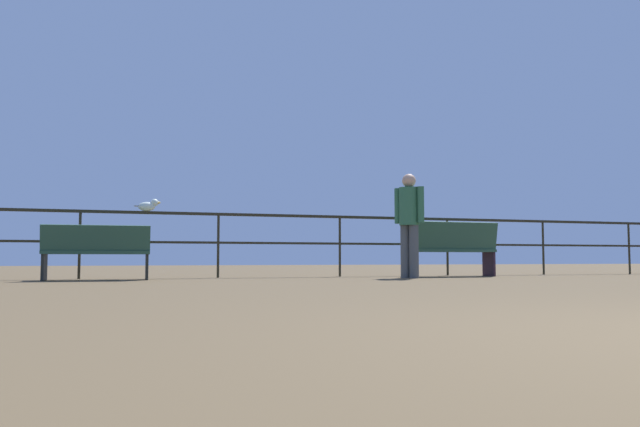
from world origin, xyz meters
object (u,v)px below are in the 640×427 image
(bench_near_right, at_px, (454,246))
(person_at_railing, at_px, (409,218))
(seagull_on_rail, at_px, (148,206))
(bench_near_left, at_px, (97,250))

(bench_near_right, distance_m, person_at_railing, 1.40)
(bench_near_right, height_order, person_at_railing, person_at_railing)
(person_at_railing, distance_m, seagull_on_rail, 4.41)
(bench_near_left, distance_m, bench_near_right, 6.19)
(seagull_on_rail, bearing_deg, person_at_railing, -17.71)
(bench_near_left, distance_m, seagull_on_rail, 1.34)
(bench_near_right, bearing_deg, bench_near_left, 179.95)
(bench_near_left, xyz_separation_m, seagull_on_rail, (0.81, 0.76, 0.75))
(bench_near_left, height_order, person_at_railing, person_at_railing)
(bench_near_left, height_order, seagull_on_rail, seagull_on_rail)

